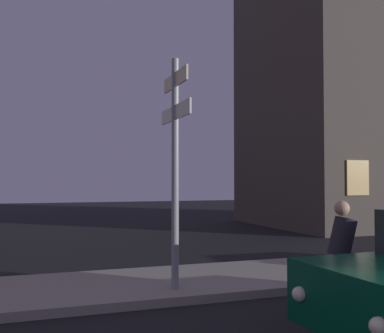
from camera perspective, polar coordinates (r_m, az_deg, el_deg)
The scene contains 4 objects.
sidewalk_kerb at distance 8.87m, azimuth 5.54°, elevation -13.67°, with size 40.00×2.51×0.14m, color gray.
signpost at distance 7.47m, azimuth -2.11°, elevation 1.70°, with size 0.12×1.53×3.77m.
cyclist at distance 7.08m, azimuth 18.60°, elevation -11.05°, with size 1.82×0.35×1.61m.
building_right_block at distance 23.27m, azimuth 21.69°, elevation 18.28°, with size 10.51×7.20×19.67m.
Camera 1 is at (-3.68, -1.22, 1.90)m, focal length 42.74 mm.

